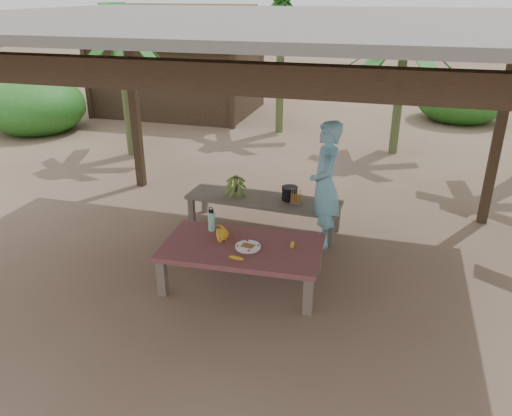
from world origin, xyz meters
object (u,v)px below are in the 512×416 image
(ripe_banana_bunch, at_px, (217,232))
(cooking_pot, at_px, (290,194))
(work_table, at_px, (242,250))
(plate, at_px, (248,247))
(woman, at_px, (325,185))
(bench, at_px, (263,202))
(water_flask, at_px, (211,221))

(ripe_banana_bunch, xyz_separation_m, cooking_pot, (0.55, 1.49, -0.04))
(work_table, xyz_separation_m, cooking_pot, (0.20, 1.59, 0.11))
(plate, distance_m, woman, 1.50)
(plate, xyz_separation_m, cooking_pot, (0.12, 1.64, 0.03))
(bench, bearing_deg, plate, -77.56)
(plate, relative_size, water_flask, 0.94)
(ripe_banana_bunch, bearing_deg, water_flask, 126.77)
(plate, height_order, water_flask, water_flask)
(ripe_banana_bunch, height_order, cooking_pot, ripe_banana_bunch)
(plate, distance_m, cooking_pot, 1.64)
(work_table, bearing_deg, water_flask, 146.42)
(woman, bearing_deg, ripe_banana_bunch, -56.58)
(water_flask, height_order, cooking_pot, water_flask)
(woman, bearing_deg, bench, -120.66)
(plate, bearing_deg, ripe_banana_bunch, 160.44)
(work_table, distance_m, woman, 1.52)
(plate, bearing_deg, cooking_pot, 85.78)
(water_flask, distance_m, woman, 1.58)
(bench, distance_m, ripe_banana_bunch, 1.46)
(ripe_banana_bunch, bearing_deg, cooking_pot, 69.85)
(work_table, relative_size, bench, 0.83)
(ripe_banana_bunch, height_order, water_flask, water_flask)
(water_flask, xyz_separation_m, cooking_pot, (0.68, 1.31, -0.09))
(bench, relative_size, ripe_banana_bunch, 8.49)
(ripe_banana_bunch, height_order, plate, ripe_banana_bunch)
(plate, relative_size, woman, 0.17)
(plate, bearing_deg, water_flask, 149.64)
(ripe_banana_bunch, bearing_deg, bench, 83.05)
(bench, relative_size, plate, 7.71)
(cooking_pot, bearing_deg, ripe_banana_bunch, -110.15)
(water_flask, bearing_deg, work_table, -30.51)
(plate, bearing_deg, bench, 98.93)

